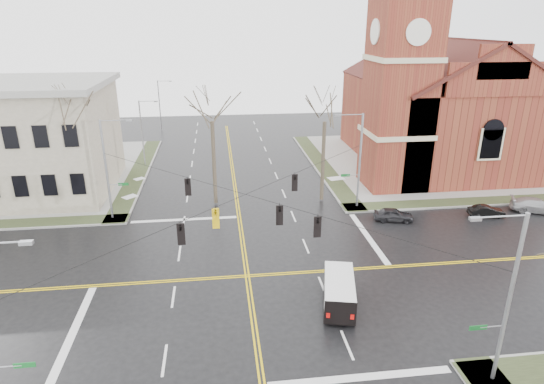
{
  "coord_description": "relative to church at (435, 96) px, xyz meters",
  "views": [
    {
      "loc": [
        -1.7,
        -28.04,
        16.89
      ],
      "look_at": [
        2.51,
        6.0,
        4.02
      ],
      "focal_mm": 30.0,
      "sensor_mm": 36.0,
      "label": 1
    }
  ],
  "objects": [
    {
      "name": "tree_nw_near",
      "position": [
        -26.86,
        -10.84,
        0.37
      ],
      "size": [
        4.0,
        4.0,
        12.18
      ],
      "color": "#3E3527",
      "rests_on": "ground"
    },
    {
      "name": "ground",
      "position": [
        -24.76,
        -24.78,
        -8.43
      ],
      "size": [
        120.0,
        120.0,
        0.0
      ],
      "primitive_type": "plane",
      "color": "black",
      "rests_on": "ground"
    },
    {
      "name": "parked_car_a",
      "position": [
        -10.97,
        -16.86,
        -7.84
      ],
      "size": [
        3.73,
        2.18,
        1.19
      ],
      "primitive_type": "imported",
      "rotation": [
        0.0,
        0.0,
        1.34
      ],
      "color": "black",
      "rests_on": "ground"
    },
    {
      "name": "streetlight_north_a",
      "position": [
        -35.42,
        3.22,
        -3.97
      ],
      "size": [
        2.3,
        0.2,
        8.0
      ],
      "color": "gray",
      "rests_on": "ground"
    },
    {
      "name": "parked_car_b",
      "position": [
        -2.11,
        -17.03,
        -7.9
      ],
      "size": [
        3.35,
        1.57,
        1.06
      ],
      "primitive_type": "imported",
      "rotation": [
        0.0,
        0.0,
        1.43
      ],
      "color": "black",
      "rests_on": "ground"
    },
    {
      "name": "cargo_van",
      "position": [
        -19.23,
        -28.83,
        -7.35
      ],
      "size": [
        2.92,
        5.09,
        1.83
      ],
      "rotation": [
        0.0,
        0.0,
        -0.23
      ],
      "color": "white",
      "rests_on": "ground"
    },
    {
      "name": "road_markings",
      "position": [
        -24.76,
        -24.78,
        -8.43
      ],
      "size": [
        100.0,
        100.0,
        0.01
      ],
      "color": "gold",
      "rests_on": "ground"
    },
    {
      "name": "signal_pole_ne",
      "position": [
        -13.44,
        -13.28,
        -3.48
      ],
      "size": [
        2.75,
        0.22,
        9.0
      ],
      "color": "gray",
      "rests_on": "ground"
    },
    {
      "name": "tree_nw_far",
      "position": [
        -38.8,
        -11.47,
        0.73
      ],
      "size": [
        4.0,
        4.0,
        12.68
      ],
      "color": "#3E3527",
      "rests_on": "ground"
    },
    {
      "name": "tree_ne",
      "position": [
        -16.29,
        -11.19,
        0.11
      ],
      "size": [
        4.0,
        4.0,
        11.81
      ],
      "color": "#3E3527",
      "rests_on": "ground"
    },
    {
      "name": "traffic_signals",
      "position": [
        -24.76,
        -25.45,
        -2.98
      ],
      "size": [
        8.21,
        8.26,
        1.3
      ],
      "color": "black",
      "rests_on": "ground"
    },
    {
      "name": "parked_car_c",
      "position": [
        3.19,
        -16.56,
        -7.78
      ],
      "size": [
        4.89,
        3.54,
        1.32
      ],
      "primitive_type": "imported",
      "rotation": [
        0.0,
        0.0,
        1.15
      ],
      "color": "#A8A8AB",
      "rests_on": "ground"
    },
    {
      "name": "streetlight_north_b",
      "position": [
        -35.42,
        23.22,
        -3.97
      ],
      "size": [
        2.3,
        0.2,
        8.0
      ],
      "color": "gray",
      "rests_on": "ground"
    },
    {
      "name": "signal_pole_se",
      "position": [
        -13.44,
        -36.28,
        -3.48
      ],
      "size": [
        2.75,
        0.22,
        9.0
      ],
      "color": "gray",
      "rests_on": "ground"
    },
    {
      "name": "sidewalks",
      "position": [
        -24.76,
        -24.78,
        -8.36
      ],
      "size": [
        80.0,
        80.0,
        0.17
      ],
      "color": "gray",
      "rests_on": "ground"
    },
    {
      "name": "civic_building_a",
      "position": [
        -46.76,
        -4.78,
        -2.93
      ],
      "size": [
        18.0,
        14.0,
        11.0
      ],
      "primitive_type": "cube",
      "color": "gray",
      "rests_on": "ground"
    },
    {
      "name": "signal_pole_nw",
      "position": [
        -36.09,
        -13.28,
        -3.48
      ],
      "size": [
        2.75,
        0.22,
        9.0
      ],
      "color": "gray",
      "rests_on": "ground"
    },
    {
      "name": "church",
      "position": [
        0.0,
        0.0,
        0.0
      ],
      "size": [
        24.28,
        27.48,
        27.5
      ],
      "color": "maroon",
      "rests_on": "ground"
    },
    {
      "name": "span_wires",
      "position": [
        -24.76,
        -24.78,
        -2.23
      ],
      "size": [
        23.02,
        23.02,
        0.03
      ],
      "color": "black",
      "rests_on": "ground"
    }
  ]
}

